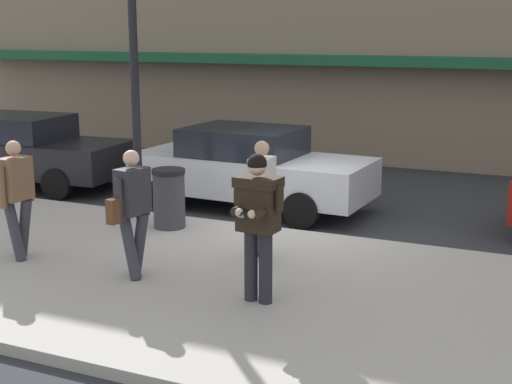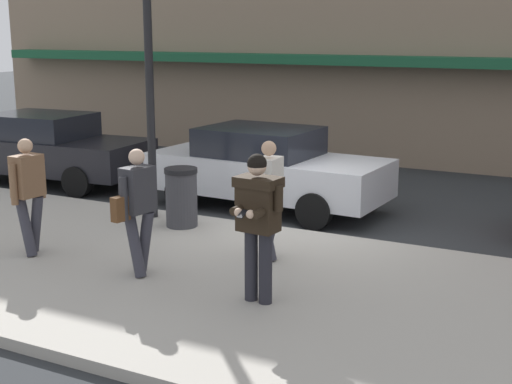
% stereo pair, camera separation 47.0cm
% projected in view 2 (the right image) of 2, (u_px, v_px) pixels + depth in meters
% --- Properties ---
extents(ground_plane, '(80.00, 80.00, 0.00)m').
position_uv_depth(ground_plane, '(298.00, 233.00, 11.92)').
color(ground_plane, '#2B2D30').
extents(sidewalk, '(32.00, 5.30, 0.14)m').
position_uv_depth(sidewalk, '(278.00, 294.00, 8.99)').
color(sidewalk, '#A8A399').
rests_on(sidewalk, ground).
extents(curb_paint_line, '(28.00, 0.12, 0.01)m').
position_uv_depth(curb_paint_line, '(356.00, 240.00, 11.51)').
color(curb_paint_line, silver).
rests_on(curb_paint_line, ground).
extents(parked_sedan_near, '(4.62, 2.17, 1.54)m').
position_uv_depth(parked_sedan_near, '(47.00, 148.00, 15.65)').
color(parked_sedan_near, black).
rests_on(parked_sedan_near, ground).
extents(parked_sedan_mid, '(4.58, 2.10, 1.54)m').
position_uv_depth(parked_sedan_mid, '(266.00, 167.00, 13.43)').
color(parked_sedan_mid, silver).
rests_on(parked_sedan_mid, ground).
extents(man_texting_on_phone, '(0.65, 0.60, 1.81)m').
position_uv_depth(man_texting_on_phone, '(258.00, 212.00, 8.31)').
color(man_texting_on_phone, '#23232B').
rests_on(man_texting_on_phone, sidewalk).
extents(pedestrian_in_light_coat, '(0.34, 0.60, 1.70)m').
position_uv_depth(pedestrian_in_light_coat, '(269.00, 192.00, 9.96)').
color(pedestrian_in_light_coat, '#33333D').
rests_on(pedestrian_in_light_coat, sidewalk).
extents(pedestrian_with_bag, '(0.37, 0.72, 1.70)m').
position_uv_depth(pedestrian_with_bag, '(137.00, 204.00, 9.29)').
color(pedestrian_with_bag, '#33333D').
rests_on(pedestrian_with_bag, sidewalk).
extents(pedestrian_dark_coat, '(0.35, 0.60, 1.70)m').
position_uv_depth(pedestrian_dark_coat, '(28.00, 189.00, 10.17)').
color(pedestrian_dark_coat, '#33333D').
rests_on(pedestrian_dark_coat, sidewalk).
extents(street_lamp_post, '(0.36, 0.36, 4.88)m').
position_uv_depth(street_lamp_post, '(148.00, 41.00, 11.77)').
color(street_lamp_post, black).
rests_on(street_lamp_post, sidewalk).
extents(trash_bin, '(0.55, 0.55, 0.98)m').
position_uv_depth(trash_bin, '(181.00, 197.00, 11.75)').
color(trash_bin, '#38383D').
rests_on(trash_bin, sidewalk).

